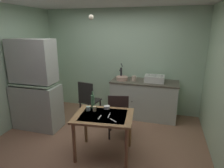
% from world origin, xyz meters
% --- Properties ---
extents(ground_plane, '(4.97, 4.97, 0.00)m').
position_xyz_m(ground_plane, '(0.00, 0.00, 0.00)').
color(ground_plane, '#916950').
extents(wall_back, '(4.07, 0.10, 2.57)m').
position_xyz_m(wall_back, '(0.00, 1.79, 1.28)').
color(wall_back, '#AED1B0').
rests_on(wall_back, ground).
extents(wall_left, '(0.10, 3.58, 2.57)m').
position_xyz_m(wall_left, '(-2.04, 0.00, 1.28)').
color(wall_left, '#B0D3B2').
rests_on(wall_left, ground).
extents(hutch_cabinet, '(1.00, 0.50, 1.90)m').
position_xyz_m(hutch_cabinet, '(-1.47, 0.27, 0.89)').
color(hutch_cabinet, '#B3BDAF').
rests_on(hutch_cabinet, ground).
extents(counter_cabinet, '(1.56, 0.64, 0.90)m').
position_xyz_m(counter_cabinet, '(0.67, 1.42, 0.45)').
color(counter_cabinet, '#B3BDAF').
rests_on(counter_cabinet, ground).
extents(sink_basin, '(0.44, 0.34, 0.15)m').
position_xyz_m(sink_basin, '(0.89, 1.42, 0.98)').
color(sink_basin, silver).
rests_on(sink_basin, counter_cabinet).
extents(hand_pump, '(0.05, 0.27, 0.39)m').
position_xyz_m(hand_pump, '(0.09, 1.47, 1.07)').
color(hand_pump, '#232328').
rests_on(hand_pump, counter_cabinet).
extents(mixing_bowl_counter, '(0.27, 0.27, 0.08)m').
position_xyz_m(mixing_bowl_counter, '(0.13, 1.37, 0.94)').
color(mixing_bowl_counter, tan).
rests_on(mixing_bowl_counter, counter_cabinet).
extents(stoneware_crock, '(0.11, 0.11, 0.12)m').
position_xyz_m(stoneware_crock, '(0.42, 1.39, 0.96)').
color(stoneware_crock, beige).
rests_on(stoneware_crock, counter_cabinet).
extents(dining_table, '(1.02, 0.82, 0.73)m').
position_xyz_m(dining_table, '(0.21, -0.26, 0.62)').
color(dining_table, '#9E7549').
rests_on(dining_table, ground).
extents(chair_far_side, '(0.48, 0.48, 0.91)m').
position_xyz_m(chair_far_side, '(0.31, 0.34, 0.49)').
color(chair_far_side, black).
rests_on(chair_far_side, ground).
extents(chair_by_counter, '(0.46, 0.46, 0.94)m').
position_xyz_m(chair_by_counter, '(-0.54, 0.89, 0.50)').
color(chair_by_counter, '#262423').
rests_on(chair_by_counter, ground).
extents(serving_bowl_wide, '(0.11, 0.11, 0.05)m').
position_xyz_m(serving_bowl_wide, '(0.19, 0.00, 0.76)').
color(serving_bowl_wide, white).
rests_on(serving_bowl_wide, dining_table).
extents(mug_tall, '(0.06, 0.06, 0.08)m').
position_xyz_m(mug_tall, '(0.01, -0.15, 0.78)').
color(mug_tall, beige).
rests_on(mug_tall, dining_table).
extents(teacup_mint, '(0.07, 0.07, 0.07)m').
position_xyz_m(teacup_mint, '(-0.10, -0.16, 0.77)').
color(teacup_mint, '#ADD1C1').
rests_on(teacup_mint, dining_table).
extents(glass_bottle, '(0.06, 0.06, 0.31)m').
position_xyz_m(glass_bottle, '(-0.06, -0.03, 0.86)').
color(glass_bottle, '#4C7F56').
rests_on(glass_bottle, dining_table).
extents(table_knife, '(0.03, 0.20, 0.00)m').
position_xyz_m(table_knife, '(0.30, -0.25, 0.74)').
color(table_knife, silver).
rests_on(table_knife, dining_table).
extents(teaspoon_near_bowl, '(0.02, 0.15, 0.00)m').
position_xyz_m(teaspoon_near_bowl, '(0.18, -0.36, 0.74)').
color(teaspoon_near_bowl, beige).
rests_on(teaspoon_near_bowl, dining_table).
extents(teaspoon_by_cup, '(0.13, 0.10, 0.00)m').
position_xyz_m(teaspoon_by_cup, '(0.42, -0.40, 0.74)').
color(teaspoon_by_cup, beige).
rests_on(teaspoon_by_cup, dining_table).
extents(pendant_bulb, '(0.08, 0.08, 0.08)m').
position_xyz_m(pendant_bulb, '(-0.04, -0.06, 2.26)').
color(pendant_bulb, '#F9EFCC').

